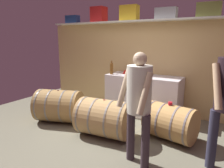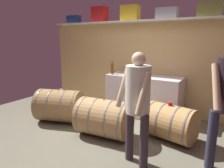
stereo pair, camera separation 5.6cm
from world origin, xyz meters
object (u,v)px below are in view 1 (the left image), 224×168
wine_barrel_near (171,122)px  wine_barrel_far (59,106)px  toolcase_red (99,15)px  visitor_tasting (139,98)px  wine_barrel_flank (104,118)px  toolcase_yellow (129,13)px  wine_glass (140,72)px  toolcase_grey (166,13)px  tasting_cup (170,103)px  toolcase_navy (73,19)px  wine_bottle_amber (112,68)px  red_funnel (125,71)px  work_cabinet (143,95)px  toolcase_olive (209,10)px

wine_barrel_near → wine_barrel_far: (-2.19, -0.37, 0.03)m
toolcase_red → visitor_tasting: toolcase_red is taller
wine_barrel_flank → toolcase_yellow: bearing=95.9°
wine_glass → wine_barrel_near: 1.40m
toolcase_grey → tasting_cup: 1.97m
toolcase_navy → toolcase_grey: toolcase_grey is taller
wine_bottle_amber → wine_barrel_far: size_ratio=0.29×
red_funnel → wine_barrel_far: 1.67m
wine_bottle_amber → wine_barrel_far: bearing=-119.9°
toolcase_red → toolcase_grey: 1.67m
work_cabinet → red_funnel: (-0.49, 0.05, 0.49)m
toolcase_yellow → work_cabinet: (0.48, -0.22, -1.80)m
toolcase_navy → toolcase_yellow: size_ratio=0.86×
toolcase_navy → visitor_tasting: (2.82, -2.05, -1.24)m
work_cabinet → tasting_cup: size_ratio=23.20×
tasting_cup → visitor_tasting: size_ratio=0.05×
toolcase_red → work_cabinet: toolcase_red is taller
visitor_tasting → toolcase_navy: bearing=-15.3°
toolcase_red → toolcase_grey: toolcase_red is taller
toolcase_red → visitor_tasting: (1.98, -2.05, -1.32)m
wine_barrel_far → wine_barrel_flank: bearing=-23.0°
toolcase_olive → wine_barrel_far: toolcase_olive is taller
toolcase_grey → work_cabinet: (-0.36, -0.22, -1.74)m
toolcase_yellow → tasting_cup: (1.32, -1.11, -1.61)m
toolcase_olive → wine_barrel_far: size_ratio=0.40×
toolcase_yellow → wine_glass: 1.37m
toolcase_navy → wine_barrel_near: 3.71m
wine_barrel_flank → toolcase_navy: bearing=136.3°
wine_bottle_amber → wine_barrel_far: (-0.62, -1.07, -0.69)m
wine_barrel_near → visitor_tasting: visitor_tasting is taller
toolcase_olive → wine_barrel_flank: toolcase_olive is taller
work_cabinet → wine_barrel_near: size_ratio=1.84×
wine_barrel_flank → tasting_cup: (1.00, 0.46, 0.30)m
toolcase_navy → wine_barrel_near: bearing=-24.3°
tasting_cup → wine_barrel_flank: bearing=-155.5°
wine_barrel_near → wine_barrel_flank: bearing=-145.4°
red_funnel → visitor_tasting: (1.16, -1.88, -0.00)m
work_cabinet → wine_barrel_far: bearing=-136.4°
toolcase_yellow → toolcase_grey: 0.84m
tasting_cup → wine_barrel_far: bearing=-170.2°
toolcase_navy → red_funnel: size_ratio=3.22×
wine_bottle_amber → wine_glass: 0.66m
toolcase_olive → wine_bottle_amber: bearing=-170.2°
red_funnel → toolcase_navy: bearing=174.2°
toolcase_yellow → wine_glass: size_ratio=3.03×
wine_barrel_near → tasting_cup: tasting_cup is taller
work_cabinet → wine_barrel_flank: (-0.17, -1.34, -0.11)m
wine_barrel_far → wine_barrel_flank: 1.16m
toolcase_red → wine_barrel_far: bearing=-91.4°
wine_barrel_far → visitor_tasting: bearing=-34.9°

